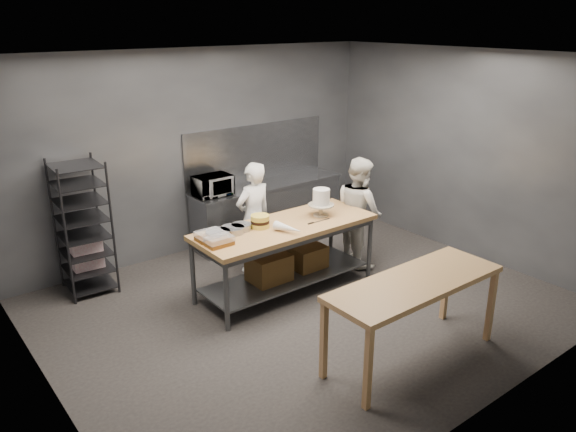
{
  "coord_description": "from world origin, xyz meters",
  "views": [
    {
      "loc": [
        -3.99,
        -4.76,
        3.41
      ],
      "look_at": [
        0.06,
        0.45,
        1.05
      ],
      "focal_mm": 35.0,
      "sensor_mm": 36.0,
      "label": 1
    }
  ],
  "objects_px": {
    "layer_cake": "(260,221)",
    "near_counter": "(415,288)",
    "work_table": "(286,250)",
    "microwave": "(213,186)",
    "chef_behind": "(254,218)",
    "chef_right": "(359,211)",
    "speed_rack": "(83,229)",
    "frosted_cake_stand": "(321,199)"
  },
  "relations": [
    {
      "from": "work_table",
      "to": "microwave",
      "type": "distance_m",
      "value": 1.74
    },
    {
      "from": "work_table",
      "to": "near_counter",
      "type": "relative_size",
      "value": 1.2
    },
    {
      "from": "speed_rack",
      "to": "frosted_cake_stand",
      "type": "distance_m",
      "value": 3.07
    },
    {
      "from": "near_counter",
      "to": "chef_behind",
      "type": "bearing_deg",
      "value": 91.04
    },
    {
      "from": "speed_rack",
      "to": "chef_behind",
      "type": "height_order",
      "value": "speed_rack"
    },
    {
      "from": "work_table",
      "to": "chef_behind",
      "type": "xyz_separation_m",
      "value": [
        0.03,
        0.76,
        0.21
      ]
    },
    {
      "from": "work_table",
      "to": "chef_right",
      "type": "relative_size",
      "value": 1.53
    },
    {
      "from": "chef_right",
      "to": "frosted_cake_stand",
      "type": "height_order",
      "value": "chef_right"
    },
    {
      "from": "frosted_cake_stand",
      "to": "speed_rack",
      "type": "bearing_deg",
      "value": 148.01
    },
    {
      "from": "chef_right",
      "to": "layer_cake",
      "type": "relative_size",
      "value": 6.68
    },
    {
      "from": "chef_right",
      "to": "layer_cake",
      "type": "xyz_separation_m",
      "value": [
        -1.7,
        0.03,
        0.22
      ]
    },
    {
      "from": "chef_right",
      "to": "layer_cake",
      "type": "height_order",
      "value": "chef_right"
    },
    {
      "from": "frosted_cake_stand",
      "to": "chef_behind",
      "type": "bearing_deg",
      "value": 124.3
    },
    {
      "from": "near_counter",
      "to": "speed_rack",
      "type": "relative_size",
      "value": 1.14
    },
    {
      "from": "near_counter",
      "to": "work_table",
      "type": "bearing_deg",
      "value": 92.27
    },
    {
      "from": "microwave",
      "to": "chef_behind",
      "type": "bearing_deg",
      "value": -83.98
    },
    {
      "from": "chef_behind",
      "to": "microwave",
      "type": "relative_size",
      "value": 2.9
    },
    {
      "from": "chef_behind",
      "to": "chef_right",
      "type": "xyz_separation_m",
      "value": [
        1.35,
        -0.69,
        -0.0
      ]
    },
    {
      "from": "near_counter",
      "to": "layer_cake",
      "type": "distance_m",
      "value": 2.19
    },
    {
      "from": "speed_rack",
      "to": "layer_cake",
      "type": "distance_m",
      "value": 2.27
    },
    {
      "from": "microwave",
      "to": "layer_cake",
      "type": "bearing_deg",
      "value": -99.09
    },
    {
      "from": "near_counter",
      "to": "microwave",
      "type": "relative_size",
      "value": 3.69
    },
    {
      "from": "microwave",
      "to": "work_table",
      "type": "bearing_deg",
      "value": -87.73
    },
    {
      "from": "chef_behind",
      "to": "chef_right",
      "type": "bearing_deg",
      "value": 148.46
    },
    {
      "from": "work_table",
      "to": "near_counter",
      "type": "distance_m",
      "value": 2.05
    },
    {
      "from": "microwave",
      "to": "frosted_cake_stand",
      "type": "bearing_deg",
      "value": -69.53
    },
    {
      "from": "chef_behind",
      "to": "layer_cake",
      "type": "bearing_deg",
      "value": 57.51
    },
    {
      "from": "speed_rack",
      "to": "chef_right",
      "type": "bearing_deg",
      "value": -24.03
    },
    {
      "from": "frosted_cake_stand",
      "to": "microwave",
      "type": "bearing_deg",
      "value": 110.47
    },
    {
      "from": "speed_rack",
      "to": "frosted_cake_stand",
      "type": "xyz_separation_m",
      "value": [
        2.59,
        -1.62,
        0.29
      ]
    },
    {
      "from": "frosted_cake_stand",
      "to": "work_table",
      "type": "bearing_deg",
      "value": 177.34
    },
    {
      "from": "frosted_cake_stand",
      "to": "layer_cake",
      "type": "distance_m",
      "value": 0.91
    },
    {
      "from": "work_table",
      "to": "microwave",
      "type": "height_order",
      "value": "microwave"
    },
    {
      "from": "chef_right",
      "to": "speed_rack",
      "type": "bearing_deg",
      "value": 79.69
    },
    {
      "from": "speed_rack",
      "to": "near_counter",
      "type": "bearing_deg",
      "value": -59.89
    },
    {
      "from": "layer_cake",
      "to": "near_counter",
      "type": "bearing_deg",
      "value": -79.52
    },
    {
      "from": "near_counter",
      "to": "microwave",
      "type": "distance_m",
      "value": 3.72
    },
    {
      "from": "near_counter",
      "to": "frosted_cake_stand",
      "type": "height_order",
      "value": "frosted_cake_stand"
    },
    {
      "from": "microwave",
      "to": "frosted_cake_stand",
      "type": "height_order",
      "value": "frosted_cake_stand"
    },
    {
      "from": "near_counter",
      "to": "speed_rack",
      "type": "distance_m",
      "value": 4.2
    },
    {
      "from": "work_table",
      "to": "chef_behind",
      "type": "bearing_deg",
      "value": 87.77
    },
    {
      "from": "speed_rack",
      "to": "layer_cake",
      "type": "xyz_separation_m",
      "value": [
        1.71,
        -1.48,
        0.14
      ]
    }
  ]
}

